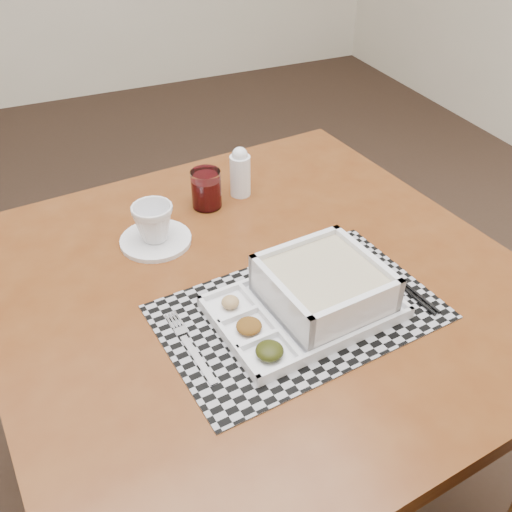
# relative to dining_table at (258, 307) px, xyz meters

# --- Properties ---
(floor) EXTENTS (5.00, 5.00, 0.00)m
(floor) POSITION_rel_dining_table_xyz_m (-0.35, 0.53, -0.67)
(floor) COLOR #332319
(floor) RESTS_ON ground
(dining_table) EXTENTS (1.09, 1.09, 0.74)m
(dining_table) POSITION_rel_dining_table_xyz_m (0.00, 0.00, 0.00)
(dining_table) COLOR #5B2910
(dining_table) RESTS_ON ground
(placemat) EXTENTS (0.52, 0.37, 0.00)m
(placemat) POSITION_rel_dining_table_xyz_m (0.03, -0.12, 0.08)
(placemat) COLOR #9C9BA2
(placemat) RESTS_ON dining_table
(serving_tray) EXTENTS (0.34, 0.25, 0.09)m
(serving_tray) POSITION_rel_dining_table_xyz_m (0.06, -0.12, 0.11)
(serving_tray) COLOR white
(serving_tray) RESTS_ON placemat
(fork) EXTENTS (0.04, 0.19, 0.00)m
(fork) POSITION_rel_dining_table_xyz_m (-0.18, -0.12, 0.08)
(fork) COLOR silver
(fork) RESTS_ON placemat
(spoon) EXTENTS (0.04, 0.18, 0.01)m
(spoon) POSITION_rel_dining_table_xyz_m (0.20, -0.05, 0.08)
(spoon) COLOR silver
(spoon) RESTS_ON placemat
(chopsticks) EXTENTS (0.04, 0.24, 0.01)m
(chopsticks) POSITION_rel_dining_table_xyz_m (0.24, -0.11, 0.08)
(chopsticks) COLOR black
(chopsticks) RESTS_ON placemat
(saucer) EXTENTS (0.15, 0.15, 0.01)m
(saucer) POSITION_rel_dining_table_xyz_m (-0.15, 0.20, 0.08)
(saucer) COLOR white
(saucer) RESTS_ON dining_table
(cup) EXTENTS (0.09, 0.09, 0.08)m
(cup) POSITION_rel_dining_table_xyz_m (-0.15, 0.20, 0.13)
(cup) COLOR white
(cup) RESTS_ON saucer
(juice_glass) EXTENTS (0.07, 0.07, 0.09)m
(juice_glass) POSITION_rel_dining_table_xyz_m (-0.00, 0.29, 0.12)
(juice_glass) COLOR white
(juice_glass) RESTS_ON dining_table
(creamer_bottle) EXTENTS (0.05, 0.05, 0.12)m
(creamer_bottle) POSITION_rel_dining_table_xyz_m (0.09, 0.30, 0.14)
(creamer_bottle) COLOR white
(creamer_bottle) RESTS_ON dining_table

